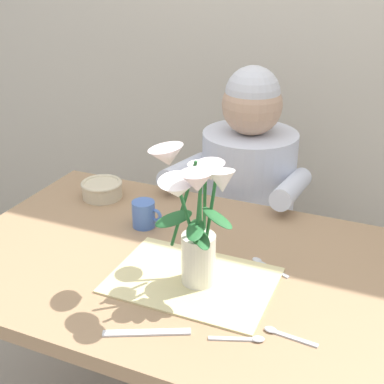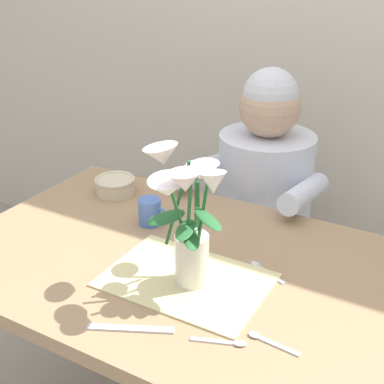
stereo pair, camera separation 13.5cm
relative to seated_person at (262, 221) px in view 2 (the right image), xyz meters
The scene contains 11 objects.
wood_panel_backdrop 0.81m from the seated_person, 91.33° to the left, with size 4.00×0.10×2.50m, color beige.
dining_table 0.62m from the seated_person, 90.93° to the right, with size 1.20×0.80×0.74m.
seated_person is the anchor object (origin of this frame).
striped_placemat 0.72m from the seated_person, 83.75° to the right, with size 0.40×0.28×0.01m, color beige.
flower_vase 0.80m from the seated_person, 82.97° to the right, with size 0.24×0.27×0.35m.
ceramic_bowl 0.57m from the seated_person, 136.39° to the right, with size 0.14×0.14×0.06m.
dinner_knife 0.93m from the seated_person, 86.04° to the right, with size 0.19×0.02×0.01m, color silver.
tea_cup 0.56m from the seated_person, 108.71° to the right, with size 0.09×0.07×0.08m.
spoon_0 0.90m from the seated_person, 72.60° to the right, with size 0.12×0.06×0.01m.
spoon_1 0.88m from the seated_person, 67.51° to the right, with size 0.12×0.03×0.01m.
spoon_2 0.62m from the seated_person, 68.22° to the right, with size 0.11×0.06×0.01m.
Camera 2 is at (0.63, -1.01, 1.50)m, focal length 48.89 mm.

